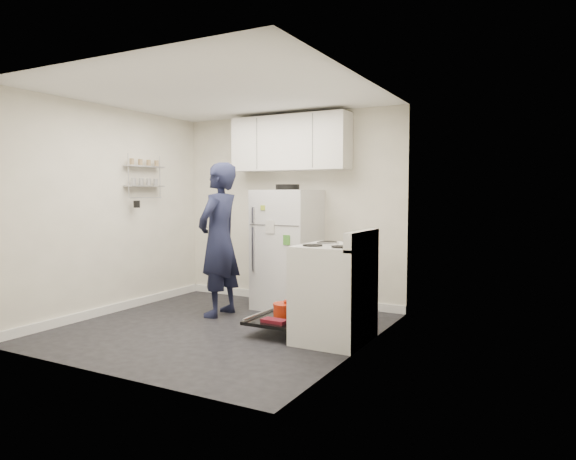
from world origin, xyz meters
The scene contains 7 objects.
room centered at (-0.03, 0.03, 1.21)m, with size 3.21×3.21×2.51m.
electric_range centered at (1.26, 0.15, 0.47)m, with size 0.66×0.76×1.10m.
open_oven_door centered at (0.68, 0.18, 0.18)m, with size 0.55×0.71×0.21m.
refrigerator centered at (0.16, 1.25, 0.76)m, with size 0.72×0.74×1.57m.
upper_cabinets centered at (0.10, 1.43, 2.10)m, with size 1.60×0.33×0.70m, color silver.
wall_shelf_rack centered at (-1.52, 0.49, 1.68)m, with size 0.14×0.60×0.61m.
person centered at (-0.36, 0.49, 0.91)m, with size 0.66×0.43×1.82m, color black.
Camera 1 is at (3.24, -4.45, 1.44)m, focal length 32.00 mm.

